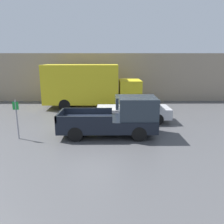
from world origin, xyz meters
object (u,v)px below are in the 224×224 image
(pickup_truck, at_px, (118,118))
(car, at_px, (134,109))
(parking_sign, at_px, (17,117))
(delivery_truck, at_px, (89,85))

(pickup_truck, bearing_deg, car, 66.72)
(parking_sign, bearing_deg, delivery_truck, 68.28)
(pickup_truck, distance_m, delivery_truck, 7.32)
(delivery_truck, relative_size, parking_sign, 3.87)
(pickup_truck, relative_size, parking_sign, 2.50)
(car, relative_size, delivery_truck, 0.60)
(car, bearing_deg, pickup_truck, -113.28)
(delivery_truck, distance_m, parking_sign, 8.00)
(car, height_order, delivery_truck, delivery_truck)
(car, relative_size, parking_sign, 2.31)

